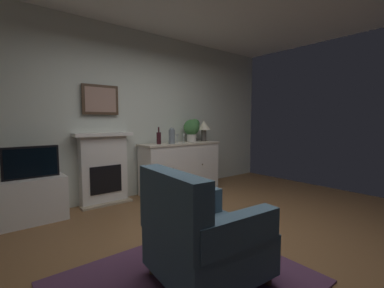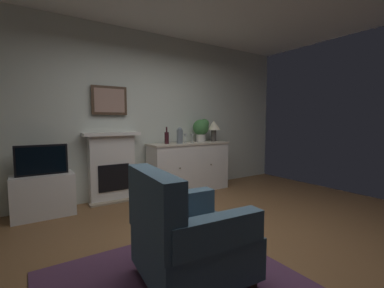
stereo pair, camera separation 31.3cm
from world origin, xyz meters
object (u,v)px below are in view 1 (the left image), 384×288
at_px(wine_glass_left, 177,136).
at_px(fireplace_unit, 104,168).
at_px(vase_decorative, 172,136).
at_px(table_lamp, 204,127).
at_px(framed_picture, 101,100).
at_px(wine_bottle, 159,138).
at_px(sideboard_cabinet, 181,167).
at_px(tv_set, 31,162).
at_px(wine_glass_center, 184,136).
at_px(potted_plant_small, 192,128).
at_px(armchair, 202,237).
at_px(tv_cabinet, 33,200).

bearing_deg(wine_glass_left, fireplace_unit, 172.09).
bearing_deg(vase_decorative, table_lamp, 3.63).
distance_m(framed_picture, wine_bottle, 1.10).
relative_size(fireplace_unit, sideboard_cabinet, 0.72).
relative_size(wine_bottle, tv_set, 0.47).
relative_size(sideboard_cabinet, wine_glass_center, 9.21).
xyz_separation_m(wine_bottle, tv_set, (-1.87, -0.02, -0.23)).
relative_size(fireplace_unit, wine_glass_left, 6.67).
height_order(wine_bottle, wine_glass_center, wine_bottle).
relative_size(sideboard_cabinet, potted_plant_small, 3.53).
xyz_separation_m(fireplace_unit, wine_glass_center, (1.38, -0.23, 0.46)).
height_order(framed_picture, armchair, framed_picture).
distance_m(wine_glass_left, potted_plant_small, 0.41).
distance_m(vase_decorative, armchair, 2.65).
height_order(fireplace_unit, vase_decorative, vase_decorative).
bearing_deg(wine_glass_center, armchair, -124.38).
distance_m(sideboard_cabinet, table_lamp, 0.92).
height_order(framed_picture, sideboard_cabinet, framed_picture).
xyz_separation_m(wine_glass_left, armchair, (-1.42, -2.29, -0.63)).
bearing_deg(wine_glass_left, sideboard_cabinet, -0.57).
bearing_deg(armchair, fireplace_unit, 86.52).
relative_size(wine_glass_center, tv_cabinet, 0.22).
bearing_deg(armchair, potted_plant_small, 52.33).
bearing_deg(wine_glass_center, wine_glass_left, 154.37).
bearing_deg(wine_bottle, table_lamp, -0.78).
height_order(wine_glass_left, wine_glass_center, same).
bearing_deg(wine_glass_left, wine_bottle, 177.98).
distance_m(sideboard_cabinet, potted_plant_small, 0.76).
bearing_deg(table_lamp, sideboard_cabinet, -180.00).
distance_m(fireplace_unit, tv_cabinet, 1.02).
distance_m(tv_cabinet, armchair, 2.45).
relative_size(potted_plant_small, armchair, 0.47).
height_order(fireplace_unit, wine_bottle, wine_bottle).
xyz_separation_m(framed_picture, wine_glass_left, (1.27, -0.22, -0.59)).
distance_m(tv_cabinet, tv_set, 0.48).
bearing_deg(potted_plant_small, framed_picture, 173.88).
distance_m(fireplace_unit, table_lamp, 2.02).
bearing_deg(framed_picture, fireplace_unit, -90.00).
relative_size(wine_glass_left, vase_decorative, 0.59).
height_order(wine_glass_center, armchair, wine_glass_center).
xyz_separation_m(fireplace_unit, vase_decorative, (1.12, -0.23, 0.48)).
relative_size(fireplace_unit, table_lamp, 2.75).
xyz_separation_m(potted_plant_small, armchair, (-1.80, -2.33, -0.76)).
height_order(wine_bottle, armchair, wine_bottle).
xyz_separation_m(fireplace_unit, table_lamp, (1.91, -0.18, 0.62)).
xyz_separation_m(wine_glass_left, tv_cabinet, (-2.25, 0.01, -0.73)).
bearing_deg(vase_decorative, wine_glass_left, 18.82).
distance_m(wine_glass_left, armchair, 2.77).
bearing_deg(table_lamp, tv_cabinet, 179.70).
height_order(framed_picture, wine_glass_left, framed_picture).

